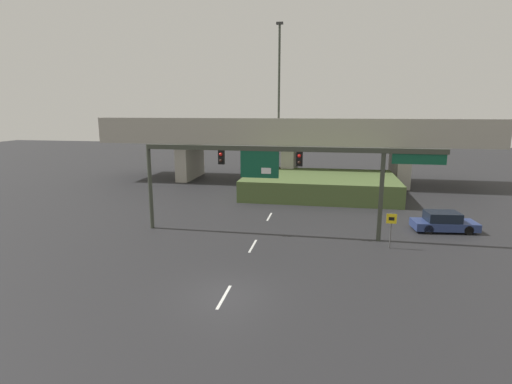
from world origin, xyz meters
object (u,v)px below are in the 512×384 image
(highway_light_pole_near, at_px, (279,104))
(parked_sedan_near_right, at_px, (444,222))
(speed_limit_sign, at_px, (391,225))
(signal_gantry, at_px, (281,162))

(highway_light_pole_near, xyz_separation_m, parked_sedan_near_right, (13.57, -14.57, -8.33))
(speed_limit_sign, distance_m, highway_light_pole_near, 22.45)
(speed_limit_sign, bearing_deg, signal_gantry, 168.79)
(highway_light_pole_near, height_order, parked_sedan_near_right, highway_light_pole_near)
(highway_light_pole_near, bearing_deg, speed_limit_sign, -63.74)
(speed_limit_sign, height_order, parked_sedan_near_right, speed_limit_sign)
(highway_light_pole_near, bearing_deg, signal_gantry, -82.24)
(signal_gantry, relative_size, speed_limit_sign, 8.76)
(highway_light_pole_near, relative_size, parked_sedan_near_right, 3.86)
(speed_limit_sign, xyz_separation_m, highway_light_pole_near, (-9.36, 18.98, 7.50))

